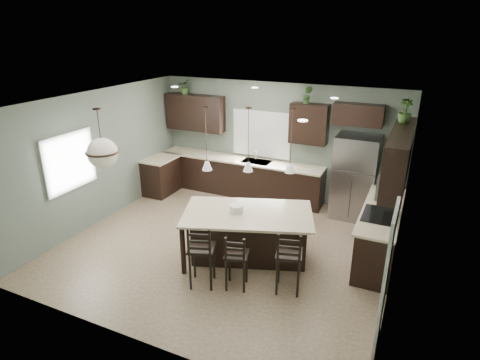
% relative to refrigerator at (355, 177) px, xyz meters
% --- Properties ---
extents(ground, '(6.00, 6.00, 0.00)m').
position_rel_refrigerator_xyz_m(ground, '(-1.95, -2.36, -0.93)').
color(ground, '#9E8466').
rests_on(ground, ground).
extents(pantry_door, '(0.04, 0.82, 2.04)m').
position_rel_refrigerator_xyz_m(pantry_door, '(1.03, -3.91, 0.09)').
color(pantry_door, white).
rests_on(pantry_door, ground).
extents(window_back, '(1.35, 0.02, 1.00)m').
position_rel_refrigerator_xyz_m(window_back, '(-2.35, 0.38, 0.62)').
color(window_back, white).
rests_on(window_back, room_shell).
extents(window_left, '(0.02, 1.10, 1.00)m').
position_rel_refrigerator_xyz_m(window_left, '(-4.93, -3.16, 0.62)').
color(window_left, white).
rests_on(window_left, room_shell).
extents(left_return_cabs, '(0.60, 0.90, 0.90)m').
position_rel_refrigerator_xyz_m(left_return_cabs, '(-4.65, -0.66, -0.48)').
color(left_return_cabs, black).
rests_on(left_return_cabs, ground).
extents(left_return_countertop, '(0.66, 0.96, 0.04)m').
position_rel_refrigerator_xyz_m(left_return_countertop, '(-4.63, -0.66, -0.01)').
color(left_return_countertop, beige).
rests_on(left_return_countertop, left_return_cabs).
extents(back_lower_cabs, '(4.20, 0.60, 0.90)m').
position_rel_refrigerator_xyz_m(back_lower_cabs, '(-2.80, 0.09, -0.48)').
color(back_lower_cabs, black).
rests_on(back_lower_cabs, ground).
extents(back_countertop, '(4.20, 0.66, 0.04)m').
position_rel_refrigerator_xyz_m(back_countertop, '(-2.80, 0.07, -0.01)').
color(back_countertop, beige).
rests_on(back_countertop, back_lower_cabs).
extents(sink_inset, '(0.70, 0.45, 0.01)m').
position_rel_refrigerator_xyz_m(sink_inset, '(-2.35, 0.07, 0.01)').
color(sink_inset, gray).
rests_on(sink_inset, back_countertop).
extents(faucet, '(0.02, 0.02, 0.28)m').
position_rel_refrigerator_xyz_m(faucet, '(-2.35, 0.04, 0.16)').
color(faucet, silver).
rests_on(faucet, back_countertop).
extents(back_upper_left, '(1.55, 0.34, 0.90)m').
position_rel_refrigerator_xyz_m(back_upper_left, '(-4.10, 0.22, 1.02)').
color(back_upper_left, black).
rests_on(back_upper_left, room_shell).
extents(back_upper_right, '(0.85, 0.34, 0.90)m').
position_rel_refrigerator_xyz_m(back_upper_right, '(-1.15, 0.22, 1.02)').
color(back_upper_right, black).
rests_on(back_upper_right, room_shell).
extents(fridge_header, '(1.05, 0.34, 0.45)m').
position_rel_refrigerator_xyz_m(fridge_header, '(-0.10, 0.22, 1.32)').
color(fridge_header, black).
rests_on(fridge_header, room_shell).
extents(right_lower_cabs, '(0.60, 2.35, 0.90)m').
position_rel_refrigerator_xyz_m(right_lower_cabs, '(0.75, -1.48, -0.48)').
color(right_lower_cabs, black).
rests_on(right_lower_cabs, ground).
extents(right_countertop, '(0.66, 2.35, 0.04)m').
position_rel_refrigerator_xyz_m(right_countertop, '(0.73, -1.48, -0.01)').
color(right_countertop, beige).
rests_on(right_countertop, right_lower_cabs).
extents(cooktop, '(0.58, 0.75, 0.02)m').
position_rel_refrigerator_xyz_m(cooktop, '(0.73, -1.76, 0.02)').
color(cooktop, black).
rests_on(cooktop, right_countertop).
extents(wall_oven_front, '(0.01, 0.72, 0.60)m').
position_rel_refrigerator_xyz_m(wall_oven_front, '(0.45, -1.76, -0.48)').
color(wall_oven_front, gray).
rests_on(wall_oven_front, right_lower_cabs).
extents(right_upper_cabs, '(0.34, 2.35, 0.90)m').
position_rel_refrigerator_xyz_m(right_upper_cabs, '(0.88, -1.48, 1.02)').
color(right_upper_cabs, black).
rests_on(right_upper_cabs, room_shell).
extents(microwave, '(0.40, 0.75, 0.40)m').
position_rel_refrigerator_xyz_m(microwave, '(0.83, -1.76, 0.62)').
color(microwave, gray).
rests_on(microwave, right_upper_cabs).
extents(refrigerator, '(0.90, 0.74, 1.85)m').
position_rel_refrigerator_xyz_m(refrigerator, '(0.00, 0.00, 0.00)').
color(refrigerator, gray).
rests_on(refrigerator, ground).
extents(kitchen_island, '(2.56, 1.97, 0.92)m').
position_rel_refrigerator_xyz_m(kitchen_island, '(-1.41, -2.59, -0.46)').
color(kitchen_island, black).
rests_on(kitchen_island, ground).
extents(serving_dish, '(0.24, 0.24, 0.14)m').
position_rel_refrigerator_xyz_m(serving_dish, '(-1.59, -2.66, 0.07)').
color(serving_dish, silver).
rests_on(serving_dish, kitchen_island).
extents(bar_stool_left, '(0.53, 0.53, 1.12)m').
position_rel_refrigerator_xyz_m(bar_stool_left, '(-1.76, -3.62, -0.37)').
color(bar_stool_left, black).
rests_on(bar_stool_left, ground).
extents(bar_stool_center, '(0.45, 0.45, 0.99)m').
position_rel_refrigerator_xyz_m(bar_stool_center, '(-1.22, -3.46, -0.43)').
color(bar_stool_center, black).
rests_on(bar_stool_center, ground).
extents(bar_stool_right, '(0.50, 0.50, 1.10)m').
position_rel_refrigerator_xyz_m(bar_stool_right, '(-0.43, -3.19, -0.37)').
color(bar_stool_right, black).
rests_on(bar_stool_right, ground).
extents(pendant_left, '(0.17, 0.17, 1.10)m').
position_rel_refrigerator_xyz_m(pendant_left, '(-2.07, -2.83, 1.32)').
color(pendant_left, white).
rests_on(pendant_left, room_shell).
extents(pendant_center, '(0.17, 0.17, 1.10)m').
position_rel_refrigerator_xyz_m(pendant_center, '(-1.41, -2.59, 1.32)').
color(pendant_center, silver).
rests_on(pendant_center, room_shell).
extents(pendant_right, '(0.17, 0.17, 1.10)m').
position_rel_refrigerator_xyz_m(pendant_right, '(-0.75, -2.36, 1.32)').
color(pendant_right, white).
rests_on(pendant_right, room_shell).
extents(chandelier, '(0.55, 0.55, 1.00)m').
position_rel_refrigerator_xyz_m(chandelier, '(-3.55, -3.67, 1.37)').
color(chandelier, beige).
rests_on(chandelier, room_shell).
extents(plant_back_left, '(0.39, 0.36, 0.38)m').
position_rel_refrigerator_xyz_m(plant_back_left, '(-4.34, 0.19, 1.66)').
color(plant_back_left, '#345525').
rests_on(plant_back_left, back_upper_left).
extents(plant_back_right, '(0.23, 0.19, 0.39)m').
position_rel_refrigerator_xyz_m(plant_back_right, '(-1.22, 0.19, 1.67)').
color(plant_back_right, '#2D5224').
rests_on(plant_back_right, back_upper_right).
extents(plant_right_wall, '(0.30, 0.30, 0.42)m').
position_rel_refrigerator_xyz_m(plant_right_wall, '(0.85, -0.92, 1.69)').
color(plant_right_wall, '#395A27').
rests_on(plant_right_wall, right_upper_cabs).
extents(room_shell, '(6.00, 6.00, 6.00)m').
position_rel_refrigerator_xyz_m(room_shell, '(-1.95, -2.36, 0.77)').
color(room_shell, slate).
rests_on(room_shell, ground).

